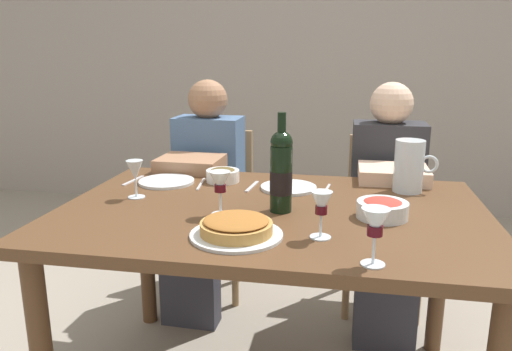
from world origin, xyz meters
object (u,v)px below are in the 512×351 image
at_px(wine_glass_spare, 220,184).
at_px(chair_left, 217,199).
at_px(water_pitcher, 409,169).
at_px(diner_left, 203,190).
at_px(wine_glass_right_diner, 375,225).
at_px(baked_tart, 236,228).
at_px(dinner_plate_right_setting, 289,187).
at_px(wine_glass_left_diner, 321,206).
at_px(wine_glass_centre, 135,172).
at_px(diner_right, 387,202).
at_px(dining_table, 272,232).
at_px(chair_right, 382,210).
at_px(dinner_plate_left_setting, 167,181).
at_px(wine_bottle, 281,171).
at_px(olive_bowl, 223,175).
at_px(salad_bowl, 382,208).

relative_size(wine_glass_spare, chair_left, 0.17).
height_order(water_pitcher, diner_left, diner_left).
distance_m(water_pitcher, wine_glass_right_diner, 0.75).
distance_m(baked_tart, dinner_plate_right_setting, 0.56).
height_order(wine_glass_left_diner, diner_left, diner_left).
bearing_deg(dinner_plate_right_setting, wine_glass_centre, -157.97).
bearing_deg(diner_right, baked_tart, 60.38).
distance_m(dining_table, wine_glass_right_diner, 0.57).
bearing_deg(dining_table, chair_right, 62.56).
bearing_deg(dinner_plate_left_setting, dining_table, -27.67).
bearing_deg(wine_glass_left_diner, wine_bottle, 123.45).
bearing_deg(wine_glass_spare, wine_bottle, 21.03).
bearing_deg(wine_glass_left_diner, water_pitcher, 61.15).
distance_m(water_pitcher, dinner_plate_right_setting, 0.48).
height_order(dining_table, diner_left, diner_left).
distance_m(water_pitcher, diner_left, 1.04).
bearing_deg(olive_bowl, dining_table, -50.90).
xyz_separation_m(wine_glass_left_diner, wine_glass_centre, (-0.71, 0.29, -0.00)).
bearing_deg(dinner_plate_right_setting, chair_right, 55.36).
xyz_separation_m(wine_glass_centre, diner_right, (0.98, 0.60, -0.24)).
xyz_separation_m(wine_glass_right_diner, wine_glass_centre, (-0.86, 0.46, -0.01)).
bearing_deg(dinner_plate_left_setting, wine_glass_spare, -47.58).
relative_size(wine_bottle, water_pitcher, 1.67).
bearing_deg(diner_right, dinner_plate_left_setting, 21.30).
xyz_separation_m(chair_left, diner_right, (0.90, -0.27, 0.12)).
height_order(baked_tart, diner_left, diner_left).
distance_m(dinner_plate_left_setting, chair_left, 0.70).
bearing_deg(chair_right, wine_glass_right_diner, 84.33).
relative_size(salad_bowl, olive_bowl, 1.21).
xyz_separation_m(olive_bowl, wine_glass_right_diner, (0.59, -0.74, 0.08)).
xyz_separation_m(water_pitcher, wine_glass_spare, (-0.66, -0.41, 0.02)).
xyz_separation_m(wine_glass_centre, chair_right, (0.97, 0.83, -0.36)).
xyz_separation_m(dining_table, dinner_plate_right_setting, (0.03, 0.26, 0.10)).
height_order(olive_bowl, dinner_plate_left_setting, olive_bowl).
relative_size(wine_bottle, dinner_plate_left_setting, 1.48).
bearing_deg(chair_right, wine_glass_left_diner, 76.33).
bearing_deg(wine_glass_spare, dinner_plate_left_setting, 132.42).
height_order(wine_glass_centre, wine_glass_spare, wine_glass_spare).
height_order(water_pitcher, salad_bowl, water_pitcher).
bearing_deg(wine_glass_left_diner, chair_left, 118.73).
bearing_deg(diner_right, chair_left, -17.15).
distance_m(olive_bowl, diner_left, 0.43).
height_order(wine_glass_left_diner, wine_glass_spare, wine_glass_spare).
relative_size(olive_bowl, wine_glass_spare, 0.93).
bearing_deg(chair_right, diner_right, 89.93).
bearing_deg(diner_right, dining_table, 53.97).
relative_size(water_pitcher, dinner_plate_right_setting, 0.91).
distance_m(salad_bowl, wine_glass_left_diner, 0.30).
xyz_separation_m(olive_bowl, chair_left, (-0.19, 0.58, -0.29)).
xyz_separation_m(dinner_plate_right_setting, diner_left, (-0.48, 0.41, -0.15)).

